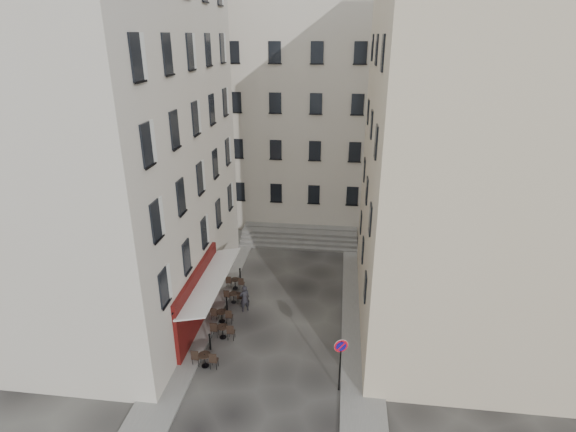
% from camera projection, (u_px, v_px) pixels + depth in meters
% --- Properties ---
extents(ground, '(90.00, 90.00, 0.00)m').
position_uv_depth(ground, '(275.00, 342.00, 23.84)').
color(ground, black).
rests_on(ground, ground).
extents(sidewalk_left, '(2.00, 22.00, 0.12)m').
position_uv_depth(sidewalk_left, '(214.00, 295.00, 28.01)').
color(sidewalk_left, slate).
rests_on(sidewalk_left, ground).
extents(sidewalk_right, '(2.00, 18.00, 0.12)m').
position_uv_depth(sidewalk_right, '(359.00, 315.00, 26.07)').
color(sidewalk_right, slate).
rests_on(sidewalk_right, ground).
extents(building_left, '(12.20, 16.20, 20.60)m').
position_uv_depth(building_left, '(87.00, 133.00, 23.93)').
color(building_left, beige).
rests_on(building_left, ground).
extents(building_right, '(12.20, 14.20, 18.60)m').
position_uv_depth(building_right, '(492.00, 161.00, 22.37)').
color(building_right, '#C1AF8F').
rests_on(building_right, ground).
extents(building_back, '(18.20, 10.20, 18.60)m').
position_uv_depth(building_back, '(296.00, 109.00, 37.94)').
color(building_back, beige).
rests_on(building_back, ground).
extents(cafe_storefront, '(1.74, 7.30, 3.50)m').
position_uv_depth(cafe_storefront, '(200.00, 296.00, 24.55)').
color(cafe_storefront, '#440C09').
rests_on(cafe_storefront, ground).
extents(stone_steps, '(9.00, 3.15, 0.80)m').
position_uv_depth(stone_steps, '(299.00, 237.00, 35.26)').
color(stone_steps, '#5B5856').
rests_on(stone_steps, ground).
extents(bollard_near, '(0.12, 0.12, 0.98)m').
position_uv_depth(bollard_near, '(210.00, 341.00, 23.10)').
color(bollard_near, black).
rests_on(bollard_near, ground).
extents(bollard_mid, '(0.12, 0.12, 0.98)m').
position_uv_depth(bollard_mid, '(227.00, 303.00, 26.32)').
color(bollard_mid, black).
rests_on(bollard_mid, ground).
extents(bollard_far, '(0.12, 0.12, 0.98)m').
position_uv_depth(bollard_far, '(240.00, 274.00, 29.54)').
color(bollard_far, black).
rests_on(bollard_far, ground).
extents(no_parking_sign, '(0.61, 0.24, 2.78)m').
position_uv_depth(no_parking_sign, '(341.00, 355.00, 19.89)').
color(no_parking_sign, black).
rests_on(no_parking_sign, ground).
extents(bistro_table_a, '(1.31, 0.61, 0.92)m').
position_uv_depth(bistro_table_a, '(205.00, 359.00, 21.92)').
color(bistro_table_a, black).
rests_on(bistro_table_a, ground).
extents(bistro_table_b, '(1.31, 0.62, 0.92)m').
position_uv_depth(bistro_table_b, '(223.00, 330.00, 24.00)').
color(bistro_table_b, black).
rests_on(bistro_table_b, ground).
extents(bistro_table_c, '(1.26, 0.59, 0.88)m').
position_uv_depth(bistro_table_c, '(222.00, 315.00, 25.36)').
color(bistro_table_c, black).
rests_on(bistro_table_c, ground).
extents(bistro_table_d, '(1.19, 0.56, 0.83)m').
position_uv_depth(bistro_table_d, '(234.00, 297.00, 27.20)').
color(bistro_table_d, black).
rests_on(bistro_table_d, ground).
extents(bistro_table_e, '(1.19, 0.56, 0.84)m').
position_uv_depth(bistro_table_e, '(235.00, 282.00, 28.73)').
color(bistro_table_e, black).
rests_on(bistro_table_e, ground).
extents(pedestrian, '(0.74, 0.68, 1.69)m').
position_uv_depth(pedestrian, '(245.00, 298.00, 26.24)').
color(pedestrian, black).
rests_on(pedestrian, ground).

